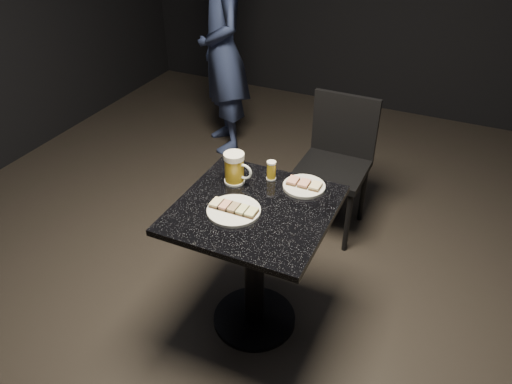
% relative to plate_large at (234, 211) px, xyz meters
% --- Properties ---
extents(floor, '(6.00, 6.00, 0.00)m').
position_rel_plate_large_xyz_m(floor, '(0.07, 0.07, -0.76)').
color(floor, black).
rests_on(floor, ground).
extents(plate_large, '(0.24, 0.24, 0.01)m').
position_rel_plate_large_xyz_m(plate_large, '(0.00, 0.00, 0.00)').
color(plate_large, white).
rests_on(plate_large, table).
extents(plate_small, '(0.20, 0.20, 0.01)m').
position_rel_plate_large_xyz_m(plate_small, '(0.22, 0.32, 0.00)').
color(plate_small, silver).
rests_on(plate_small, table).
extents(patron, '(0.69, 0.70, 1.63)m').
position_rel_plate_large_xyz_m(patron, '(-0.99, 1.77, 0.06)').
color(patron, navy).
rests_on(patron, floor).
extents(table, '(0.70, 0.70, 0.75)m').
position_rel_plate_large_xyz_m(table, '(0.07, 0.07, -0.25)').
color(table, black).
rests_on(table, floor).
extents(beer_mug, '(0.15, 0.10, 0.16)m').
position_rel_plate_large_xyz_m(beer_mug, '(-0.11, 0.23, 0.07)').
color(beer_mug, silver).
rests_on(beer_mug, table).
extents(beer_tumbler, '(0.05, 0.05, 0.10)m').
position_rel_plate_large_xyz_m(beer_tumbler, '(0.04, 0.33, 0.04)').
color(beer_tumbler, silver).
rests_on(beer_tumbler, table).
extents(chair, '(0.42, 0.42, 0.88)m').
position_rel_plate_large_xyz_m(chair, '(0.17, 1.09, -0.26)').
color(chair, black).
rests_on(chair, floor).
extents(canapes_on_plate_large, '(0.22, 0.07, 0.02)m').
position_rel_plate_large_xyz_m(canapes_on_plate_large, '(0.00, 0.00, 0.02)').
color(canapes_on_plate_large, '#4C3521').
rests_on(canapes_on_plate_large, plate_large).
extents(canapes_on_plate_small, '(0.16, 0.07, 0.02)m').
position_rel_plate_large_xyz_m(canapes_on_plate_small, '(0.22, 0.32, 0.02)').
color(canapes_on_plate_small, '#4C3521').
rests_on(canapes_on_plate_small, plate_small).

